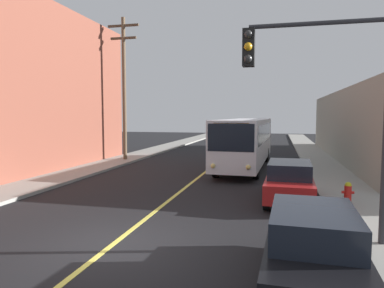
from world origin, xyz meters
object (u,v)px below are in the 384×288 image
Objects in this scene: city_bus at (246,140)px; parked_car_black at (313,247)px; parked_car_red at (289,181)px; utility_pole_mid at (124,82)px; traffic_signal_right_corner at (324,83)px; fire_hydrant at (348,193)px.

parked_car_black is (2.79, -16.33, -0.98)m from city_bus.
parked_car_red is (2.55, -9.06, -0.98)m from city_bus.
utility_pole_mid is (-9.13, 1.11, 4.08)m from city_bus.
utility_pole_mid reaches higher than traffic_signal_right_corner.
traffic_signal_right_corner reaches higher than fire_hydrant.
city_bus is 14.30m from traffic_signal_right_corner.
parked_car_black is at bearing -80.31° from city_bus.
fire_hydrant is (2.10, -0.49, -0.26)m from parked_car_red.
parked_car_black reaches higher than fire_hydrant.
parked_car_red is at bearing -41.06° from utility_pole_mid.
parked_car_red is at bearing 91.91° from parked_car_black.
city_bus is 10.69m from fire_hydrant.
traffic_signal_right_corner reaches higher than parked_car_red.
traffic_signal_right_corner is (0.66, -4.65, 3.46)m from parked_car_red.
utility_pole_mid is at bearing 129.79° from traffic_signal_right_corner.
utility_pole_mid is 19.35m from traffic_signal_right_corner.
utility_pole_mid is 12.47× the size of fire_hydrant.
city_bus is 2.74× the size of parked_car_black.
city_bus is 9.46m from parked_car_red.
city_bus is 14.56× the size of fire_hydrant.
traffic_signal_right_corner is at bearing 80.87° from parked_car_black.
traffic_signal_right_corner is 7.14× the size of fire_hydrant.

